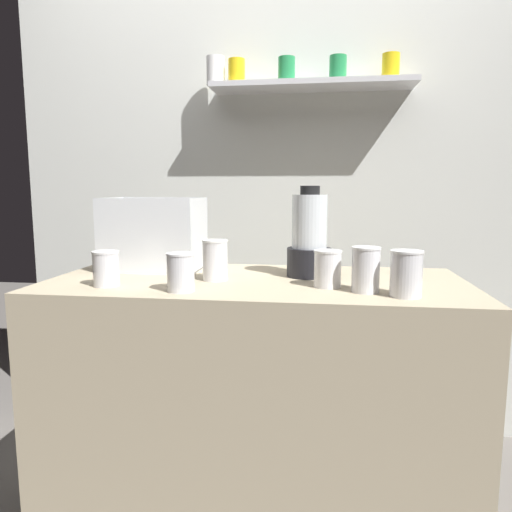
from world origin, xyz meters
The scene contains 10 objects.
counter centered at (0.00, 0.00, 0.45)m, with size 1.40×0.64×0.90m, color tan.
back_wall_unit centered at (0.00, 0.77, 1.26)m, with size 2.60×0.24×2.50m.
carrot_display_bin centered at (-0.42, 0.16, 0.99)m, with size 0.36×0.26×0.27m.
blender_pitcher centered at (0.18, 0.08, 1.03)m, with size 0.15×0.15×0.31m.
juice_cup_beet_far_left centered at (-0.45, -0.17, 0.95)m, with size 0.08×0.08×0.11m.
juice_cup_carrot_left centered at (-0.20, -0.22, 0.95)m, with size 0.08×0.08×0.12m.
juice_cup_pomegranate_middle centered at (-0.13, -0.03, 0.96)m, with size 0.09×0.09×0.14m.
juice_cup_pomegranate_right centered at (0.24, -0.09, 0.95)m, with size 0.09×0.09×0.12m.
juice_cup_mango_far_right centered at (0.35, -0.15, 0.96)m, with size 0.09×0.09×0.13m.
juice_cup_orange_rightmost centered at (0.46, -0.20, 0.96)m, with size 0.09×0.09×0.13m.
Camera 1 is at (0.21, -1.55, 1.20)m, focal length 32.85 mm.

